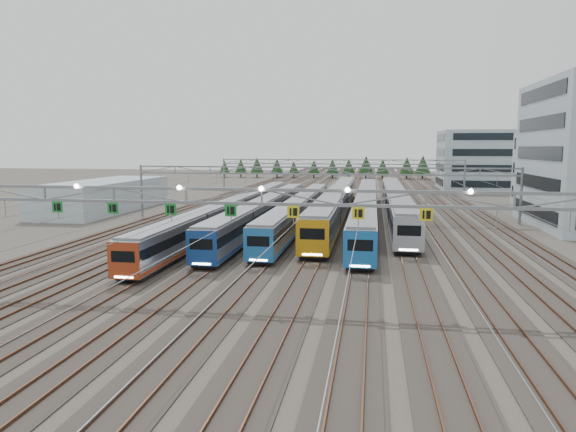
% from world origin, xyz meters
% --- Properties ---
extents(ground, '(400.00, 400.00, 0.00)m').
position_xyz_m(ground, '(0.00, 0.00, 0.00)').
color(ground, '#47423A').
rests_on(ground, ground).
extents(track_bed, '(54.00, 260.00, 5.42)m').
position_xyz_m(track_bed, '(0.00, 100.00, 1.49)').
color(track_bed, '#2D2823').
rests_on(track_bed, ground).
extents(train_a, '(2.65, 66.99, 3.45)m').
position_xyz_m(train_a, '(-11.25, 34.51, 1.97)').
color(train_a, black).
rests_on(train_a, ground).
extents(train_b, '(2.80, 54.48, 3.65)m').
position_xyz_m(train_b, '(-6.75, 33.50, 2.07)').
color(train_b, black).
rests_on(train_b, ground).
extents(train_c, '(2.77, 53.14, 3.61)m').
position_xyz_m(train_c, '(-2.25, 35.11, 2.06)').
color(train_c, black).
rests_on(train_c, ground).
extents(train_d, '(3.16, 65.50, 4.13)m').
position_xyz_m(train_d, '(2.25, 44.07, 2.32)').
color(train_d, black).
rests_on(train_d, ground).
extents(train_e, '(2.91, 68.15, 3.79)m').
position_xyz_m(train_e, '(6.75, 41.64, 2.15)').
color(train_e, black).
rests_on(train_e, ground).
extents(train_f, '(3.08, 62.31, 4.02)m').
position_xyz_m(train_f, '(11.25, 46.27, 2.26)').
color(train_f, black).
rests_on(train_f, ground).
extents(gantry_near, '(56.36, 0.61, 8.08)m').
position_xyz_m(gantry_near, '(-0.05, -0.12, 7.09)').
color(gantry_near, gray).
rests_on(gantry_near, ground).
extents(gantry_mid, '(56.36, 0.36, 8.00)m').
position_xyz_m(gantry_mid, '(0.00, 40.00, 6.39)').
color(gantry_mid, gray).
rests_on(gantry_mid, ground).
extents(gantry_far, '(56.36, 0.36, 8.00)m').
position_xyz_m(gantry_far, '(0.00, 85.00, 6.39)').
color(gantry_far, gray).
rests_on(gantry_far, ground).
extents(depot_bldg_mid, '(14.00, 16.00, 13.41)m').
position_xyz_m(depot_bldg_mid, '(40.81, 60.79, 6.70)').
color(depot_bldg_mid, '#9AB1B8').
rests_on(depot_bldg_mid, ground).
extents(depot_bldg_north, '(22.00, 18.00, 14.84)m').
position_xyz_m(depot_bldg_north, '(35.45, 100.89, 7.42)').
color(depot_bldg_north, '#9AB1B8').
rests_on(depot_bldg_north, ground).
extents(west_shed, '(10.00, 30.00, 5.08)m').
position_xyz_m(west_shed, '(-37.35, 45.60, 2.54)').
color(west_shed, '#9AB1B8').
rests_on(west_shed, ground).
extents(treeline, '(87.50, 5.60, 7.02)m').
position_xyz_m(treeline, '(-4.05, 142.33, 4.23)').
color(treeline, '#332114').
rests_on(treeline, ground).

